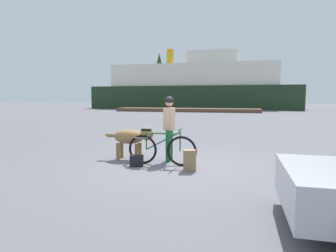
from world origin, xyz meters
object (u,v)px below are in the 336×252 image
object	(u,v)px
bicycle	(161,149)
handbag_pannier	(137,161)
ferry_boat	(194,88)
person_cyclist	(169,122)
dog	(132,137)
sailboat_moored	(132,104)
backpack	(190,160)

from	to	relation	value
bicycle	handbag_pannier	world-z (taller)	bicycle
ferry_boat	bicycle	bearing A→B (deg)	-82.13
person_cyclist	ferry_boat	size ratio (longest dim) A/B	0.06
dog	ferry_boat	xyz separation A→B (m)	(-4.06, 35.89, 2.55)
bicycle	ferry_boat	xyz separation A→B (m)	(-5.02, 36.34, 2.75)
handbag_pannier	person_cyclist	bearing A→B (deg)	53.21
bicycle	handbag_pannier	bearing A→B (deg)	-151.36
sailboat_moored	bicycle	bearing A→B (deg)	-67.59
handbag_pannier	sailboat_moored	world-z (taller)	sailboat_moored
person_cyclist	backpack	distance (m)	1.42
sailboat_moored	dog	bearing A→B (deg)	-68.55
dog	ferry_boat	size ratio (longest dim) A/B	0.05
backpack	handbag_pannier	size ratio (longest dim) A/B	1.53
person_cyclist	ferry_boat	xyz separation A→B (m)	(-5.10, 35.82, 2.12)
person_cyclist	dog	xyz separation A→B (m)	(-1.04, -0.08, -0.43)
ferry_boat	backpack	bearing A→B (deg)	-81.01
handbag_pannier	backpack	bearing A→B (deg)	-4.48
ferry_boat	sailboat_moored	distance (m)	12.73
bicycle	backpack	size ratio (longest dim) A/B	3.61
sailboat_moored	handbag_pannier	bearing A→B (deg)	-68.40
person_cyclist	dog	distance (m)	1.13
dog	backpack	xyz separation A→B (m)	(1.75, -0.85, -0.36)
handbag_pannier	sailboat_moored	distance (m)	43.98
handbag_pannier	ferry_boat	xyz separation A→B (m)	(-4.48, 36.64, 3.02)
backpack	ferry_boat	bearing A→B (deg)	98.99
bicycle	sailboat_moored	distance (m)	43.90
person_cyclist	dog	world-z (taller)	person_cyclist
backpack	handbag_pannier	bearing A→B (deg)	175.52
dog	person_cyclist	bearing A→B (deg)	4.22
dog	bicycle	bearing A→B (deg)	-25.08
handbag_pannier	dog	bearing A→B (deg)	119.10
person_cyclist	backpack	size ratio (longest dim) A/B	3.53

